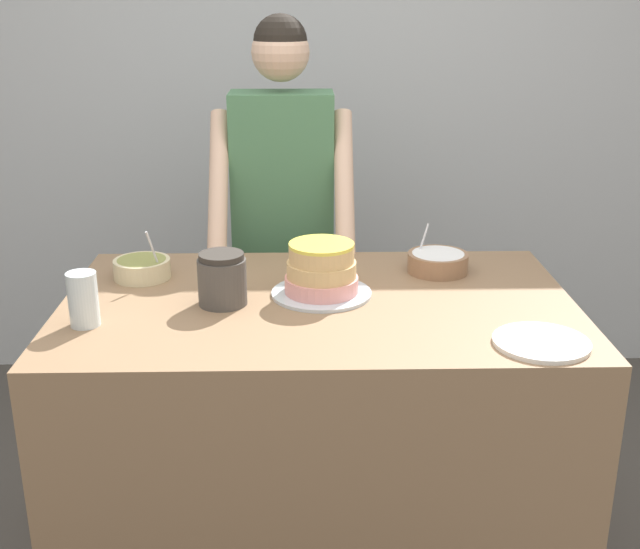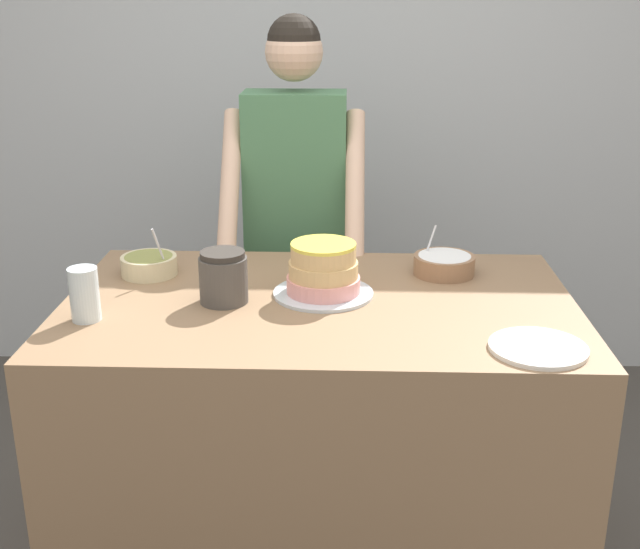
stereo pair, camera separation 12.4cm
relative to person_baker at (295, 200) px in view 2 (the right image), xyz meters
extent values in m
cube|color=silver|center=(0.11, 0.82, 0.27)|extent=(10.00, 0.05, 2.60)
cube|color=#8C6B4C|center=(0.11, -0.73, -0.57)|extent=(1.46, 0.90, 0.93)
cylinder|color=#2D2D38|center=(-0.08, 0.01, -0.63)|extent=(0.11, 0.11, 0.81)
cylinder|color=#2D2D38|center=(0.08, 0.01, -0.63)|extent=(0.11, 0.11, 0.81)
cube|color=#4C7F56|center=(0.00, 0.01, 0.09)|extent=(0.37, 0.20, 0.61)
cylinder|color=beige|center=(-0.22, -0.16, 0.08)|extent=(0.07, 0.39, 0.51)
cylinder|color=beige|center=(0.22, -0.16, 0.08)|extent=(0.07, 0.39, 0.51)
sphere|color=beige|center=(0.00, 0.01, 0.53)|extent=(0.20, 0.20, 0.20)
sphere|color=black|center=(0.00, 0.01, 0.56)|extent=(0.19, 0.19, 0.19)
cylinder|color=silver|center=(0.13, -0.69, -0.10)|extent=(0.29, 0.29, 0.01)
cylinder|color=pink|center=(0.13, -0.69, -0.08)|extent=(0.21, 0.21, 0.05)
cylinder|color=#DBB275|center=(0.13, -0.69, -0.03)|extent=(0.20, 0.20, 0.05)
cylinder|color=#DBB275|center=(0.13, -0.69, 0.02)|extent=(0.19, 0.19, 0.05)
cylinder|color=#F2DB4C|center=(0.13, -0.69, 0.04)|extent=(0.19, 0.19, 0.01)
cylinder|color=beige|center=(-0.42, -0.53, -0.08)|extent=(0.17, 0.17, 0.06)
cylinder|color=olive|center=(-0.42, -0.53, -0.05)|extent=(0.15, 0.15, 0.01)
cylinder|color=silver|center=(-0.37, -0.57, -0.02)|extent=(0.04, 0.05, 0.16)
cylinder|color=#936B4C|center=(0.50, -0.49, -0.08)|extent=(0.19, 0.19, 0.06)
cylinder|color=white|center=(0.50, -0.49, -0.05)|extent=(0.16, 0.16, 0.01)
cylinder|color=silver|center=(0.45, -0.44, -0.03)|extent=(0.05, 0.05, 0.13)
cylinder|color=silver|center=(-0.50, -0.90, -0.04)|extent=(0.08, 0.08, 0.15)
cylinder|color=white|center=(0.67, -1.05, -0.10)|extent=(0.24, 0.24, 0.01)
cylinder|color=#4C4742|center=(-0.15, -0.75, -0.04)|extent=(0.14, 0.14, 0.13)
cylinder|color=#322D28|center=(-0.15, -0.75, 0.03)|extent=(0.13, 0.13, 0.02)
camera|label=1|loc=(0.07, -2.87, 0.72)|focal=45.00mm
camera|label=2|loc=(0.19, -2.87, 0.72)|focal=45.00mm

